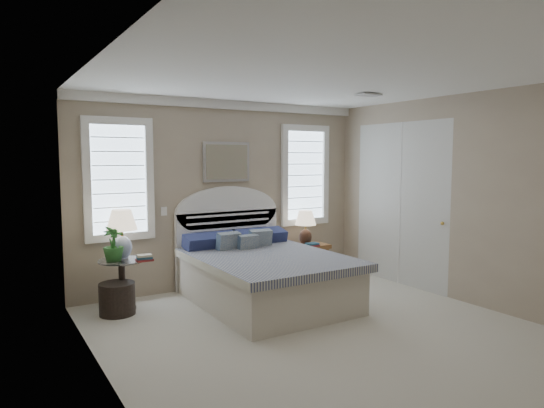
% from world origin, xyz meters
% --- Properties ---
extents(floor, '(4.50, 5.00, 0.01)m').
position_xyz_m(floor, '(0.00, 0.00, 0.00)').
color(floor, '#B6AD9B').
rests_on(floor, ground).
extents(ceiling, '(4.50, 5.00, 0.01)m').
position_xyz_m(ceiling, '(0.00, 0.00, 2.70)').
color(ceiling, white).
rests_on(ceiling, wall_back).
extents(wall_back, '(4.50, 0.02, 2.70)m').
position_xyz_m(wall_back, '(0.00, 2.50, 1.35)').
color(wall_back, tan).
rests_on(wall_back, floor).
extents(wall_left, '(0.02, 5.00, 2.70)m').
position_xyz_m(wall_left, '(-2.25, 0.00, 1.35)').
color(wall_left, tan).
rests_on(wall_left, floor).
extents(wall_right, '(0.02, 5.00, 2.70)m').
position_xyz_m(wall_right, '(2.25, 0.00, 1.35)').
color(wall_right, tan).
rests_on(wall_right, floor).
extents(crown_molding, '(4.50, 0.08, 0.12)m').
position_xyz_m(crown_molding, '(0.00, 2.46, 2.64)').
color(crown_molding, white).
rests_on(crown_molding, wall_back).
extents(hvac_vent, '(0.30, 0.20, 0.02)m').
position_xyz_m(hvac_vent, '(1.20, 0.80, 2.68)').
color(hvac_vent, '#B2B2B2').
rests_on(hvac_vent, ceiling).
extents(switch_plate, '(0.08, 0.01, 0.12)m').
position_xyz_m(switch_plate, '(-0.95, 2.48, 1.15)').
color(switch_plate, white).
rests_on(switch_plate, wall_back).
extents(window_left, '(0.90, 0.06, 1.60)m').
position_xyz_m(window_left, '(-1.55, 2.48, 1.60)').
color(window_left, '#C9E5FF').
rests_on(window_left, wall_back).
extents(window_right, '(0.90, 0.06, 1.60)m').
position_xyz_m(window_right, '(1.40, 2.48, 1.60)').
color(window_right, '#C9E5FF').
rests_on(window_right, wall_back).
extents(painting, '(0.74, 0.04, 0.58)m').
position_xyz_m(painting, '(0.00, 2.46, 1.82)').
color(painting, silver).
rests_on(painting, wall_back).
extents(closet_door, '(0.02, 1.80, 2.40)m').
position_xyz_m(closet_door, '(2.23, 1.20, 1.20)').
color(closet_door, silver).
rests_on(closet_door, floor).
extents(bed, '(1.72, 2.28, 1.47)m').
position_xyz_m(bed, '(0.00, 1.46, 0.39)').
color(bed, beige).
rests_on(bed, floor).
extents(side_table_left, '(0.56, 0.56, 0.63)m').
position_xyz_m(side_table_left, '(-1.65, 2.05, 0.39)').
color(side_table_left, black).
rests_on(side_table_left, floor).
extents(nightstand_right, '(0.50, 0.40, 0.53)m').
position_xyz_m(nightstand_right, '(1.30, 2.15, 0.39)').
color(nightstand_right, brown).
rests_on(nightstand_right, floor).
extents(floor_pot, '(0.54, 0.54, 0.38)m').
position_xyz_m(floor_pot, '(-1.75, 1.90, 0.19)').
color(floor_pot, black).
rests_on(floor_pot, floor).
extents(lamp_left, '(0.49, 0.49, 0.62)m').
position_xyz_m(lamp_left, '(-1.61, 2.14, 1.01)').
color(lamp_left, silver).
rests_on(lamp_left, side_table_left).
extents(lamp_right, '(0.42, 0.42, 0.54)m').
position_xyz_m(lamp_right, '(1.21, 2.18, 0.86)').
color(lamp_right, black).
rests_on(lamp_right, nightstand_right).
extents(potted_plant, '(0.25, 0.25, 0.43)m').
position_xyz_m(potted_plant, '(-1.75, 2.01, 0.84)').
color(potted_plant, '#3A772F').
rests_on(potted_plant, side_table_left).
extents(books_left, '(0.20, 0.15, 0.08)m').
position_xyz_m(books_left, '(-1.43, 1.83, 0.67)').
color(books_left, maroon).
rests_on(books_left, side_table_left).
extents(books_right, '(0.20, 0.15, 0.05)m').
position_xyz_m(books_right, '(1.21, 2.00, 0.56)').
color(books_right, maroon).
rests_on(books_right, nightstand_right).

